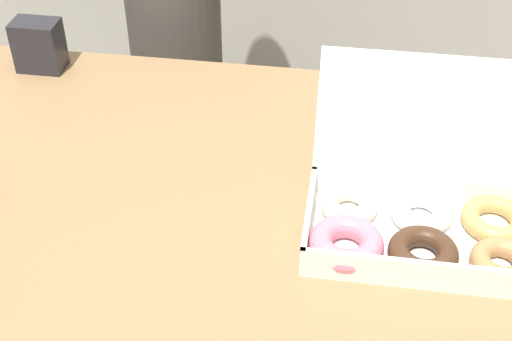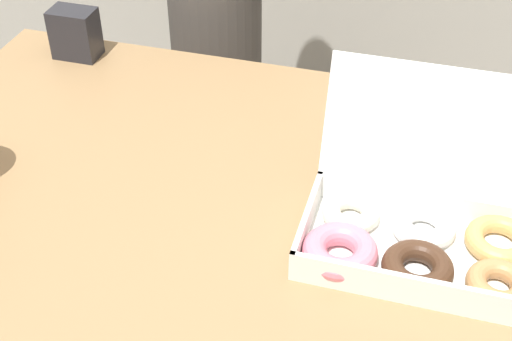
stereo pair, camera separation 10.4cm
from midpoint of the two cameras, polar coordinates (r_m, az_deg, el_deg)
name	(u,v)px [view 1 (the left image)]	position (r m, az deg, el deg)	size (l,w,h in m)	color
donut_box	(420,218)	(1.07, 10.29, -3.86)	(0.36, 0.27, 0.24)	white
napkin_holder	(39,45)	(1.54, -18.89, 9.39)	(0.09, 0.06, 0.10)	#232328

